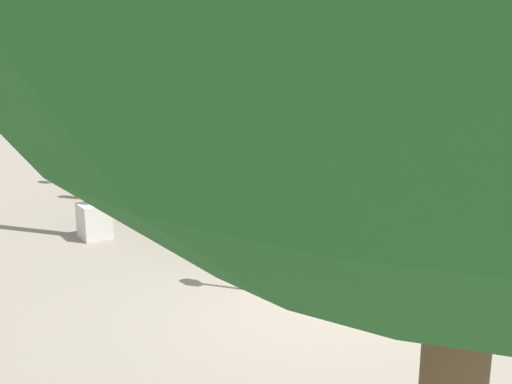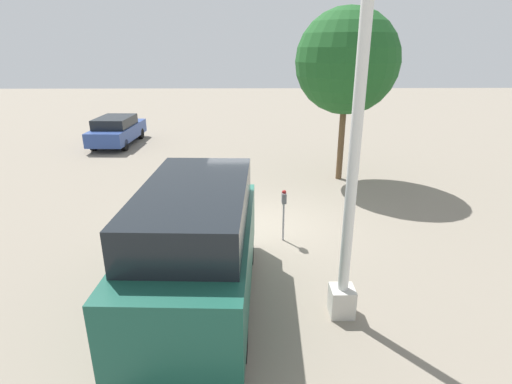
% 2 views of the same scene
% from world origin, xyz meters
% --- Properties ---
extents(ground_plane, '(80.00, 80.00, 0.00)m').
position_xyz_m(ground_plane, '(0.00, 0.00, 0.00)').
color(ground_plane, gray).
extents(parking_meter_near, '(0.20, 0.11, 1.37)m').
position_xyz_m(parking_meter_near, '(0.75, 0.57, 1.01)').
color(parking_meter_near, '#9E9EA3').
rests_on(parking_meter_near, ground).
extents(parking_meter_far, '(0.20, 0.11, 1.49)m').
position_xyz_m(parking_meter_far, '(7.30, 0.48, 1.10)').
color(parking_meter_far, '#9E9EA3').
rests_on(parking_meter_far, ground).
extents(lamp_post, '(0.44, 0.44, 6.81)m').
position_xyz_m(lamp_post, '(3.79, 1.40, 2.57)').
color(lamp_post, beige).
rests_on(lamp_post, ground).
extents(parked_van, '(4.90, 2.23, 2.35)m').
position_xyz_m(parked_van, '(3.33, -1.28, 1.25)').
color(parked_van, '#195142').
rests_on(parked_van, ground).
extents(fire_hydrant, '(0.19, 0.19, 0.75)m').
position_xyz_m(fire_hydrant, '(6.23, 0.78, 0.37)').
color(fire_hydrant, gold).
rests_on(fire_hydrant, ground).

